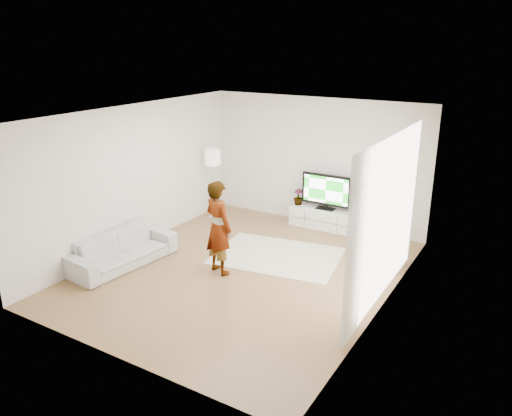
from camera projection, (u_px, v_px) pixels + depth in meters
The scene contains 17 objects.
floor at pixel (243, 272), 8.93m from camera, with size 6.00×6.00×0.00m, color #956A43.
ceiling at pixel (242, 114), 8.03m from camera, with size 6.00×6.00×0.00m, color white.
wall_left at pixel (134, 177), 9.70m from camera, with size 0.02×6.00×2.80m, color silver.
wall_right at pixel (387, 223), 7.26m from camera, with size 0.02×6.00×2.80m, color silver.
wall_back at pixel (316, 162), 10.92m from camera, with size 5.00×0.02×2.80m, color silver.
wall_front at pixel (110, 261), 6.04m from camera, with size 5.00×0.02×2.80m, color silver.
window at pixel (392, 214), 7.50m from camera, with size 0.01×2.60×2.50m, color white.
curtain_near at pixel (357, 249), 6.51m from camera, with size 0.04×0.70×2.60m, color white.
curtain_far at pixel (409, 197), 8.63m from camera, with size 0.04×0.70×2.60m, color white.
media_console at pixel (324, 219), 10.93m from camera, with size 1.53×0.44×0.43m.
television at pixel (326, 191), 10.75m from camera, with size 1.12×0.22×0.78m.
game_console at pixel (354, 210), 10.50m from camera, with size 0.05×0.17×0.23m.
potted_plant at pixel (298, 197), 11.12m from camera, with size 0.20×0.20×0.36m, color #3F7238.
rug at pixel (277, 256), 9.57m from camera, with size 2.32×1.67×0.01m, color beige.
player at pixel (218, 228), 8.64m from camera, with size 0.61×0.40×1.68m, color #334772.
sofa at pixel (122, 250), 9.12m from camera, with size 2.03×0.79×0.59m, color #B2B3AE.
floor_lamp at pixel (213, 160), 11.22m from camera, with size 0.36×0.36×1.61m.
Camera 1 is at (4.36, -6.82, 3.94)m, focal length 35.00 mm.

